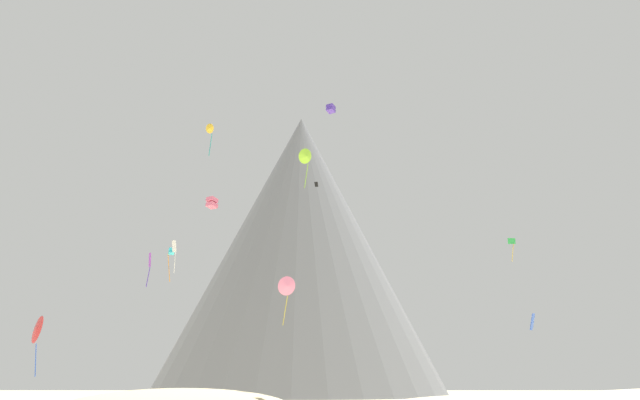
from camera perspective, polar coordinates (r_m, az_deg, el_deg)
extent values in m
cone|color=slate|center=(128.05, -1.81, -4.44)|extent=(78.42, 78.42, 57.21)
cone|color=slate|center=(126.88, -5.50, -11.02)|extent=(32.40, 32.40, 27.65)
cone|color=pink|center=(84.38, -2.99, -7.79)|extent=(2.68, 2.06, 2.56)
cylinder|color=yellow|center=(83.98, -3.17, -9.97)|extent=(0.65, 0.19, 3.87)
cube|color=green|center=(90.81, 16.96, -3.58)|extent=(1.09, 0.25, 0.81)
cylinder|color=gold|center=(90.49, 17.06, -4.59)|extent=(0.44, 0.24, 2.46)
cube|color=white|center=(85.57, -13.08, -4.09)|extent=(0.72, 0.23, 1.61)
cylinder|color=white|center=(85.09, -13.02, -5.55)|extent=(0.12, 0.39, 2.86)
cube|color=black|center=(94.60, -0.34, 1.43)|extent=(0.60, 0.29, 0.84)
cone|color=gold|center=(83.32, -10.00, 6.40)|extent=(1.38, 1.10, 1.29)
cylinder|color=teal|center=(82.43, -9.89, 4.95)|extent=(0.25, 0.55, 3.23)
cube|color=blue|center=(62.56, 18.68, -10.41)|extent=(0.64, 0.74, 1.52)
cube|color=purple|center=(66.19, -15.16, -5.26)|extent=(0.41, 0.93, 1.50)
cylinder|color=#5138B2|center=(65.91, -15.31, -6.74)|extent=(0.27, 0.25, 2.07)
cube|color=#E5668C|center=(97.42, -9.77, -0.48)|extent=(1.93, 1.95, 0.85)
cube|color=#E5668C|center=(97.64, -9.75, -0.01)|extent=(1.93, 1.95, 0.85)
cone|color=#8CD133|center=(70.91, -1.29, 3.99)|extent=(1.91, 1.77, 1.74)
cylinder|color=#8CD133|center=(70.14, -1.25, 2.21)|extent=(0.45, 0.20, 2.89)
cone|color=red|center=(64.33, -24.29, -10.62)|extent=(2.12, 2.39, 2.57)
cylinder|color=blue|center=(64.08, -24.36, -13.07)|extent=(0.34, 0.10, 2.91)
cube|color=#5138B2|center=(71.28, 0.99, 8.13)|extent=(1.13, 1.16, 0.54)
cube|color=#5138B2|center=(71.44, 0.99, 8.41)|extent=(1.13, 1.16, 0.54)
cube|color=#33BCDB|center=(91.00, -13.31, -4.65)|extent=(0.99, 1.04, 0.57)
cube|color=#33BCDB|center=(91.07, -13.29, -4.43)|extent=(0.99, 1.04, 0.57)
cylinder|color=orange|center=(90.66, -13.53, -5.98)|extent=(0.51, 0.43, 3.91)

